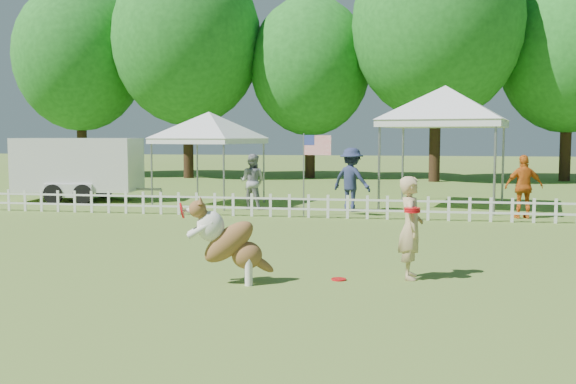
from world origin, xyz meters
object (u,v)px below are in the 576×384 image
object	(u,v)px
flag_pole	(304,175)
dog	(230,242)
frisbee_on_turf	(339,279)
canopy_tent_left	(209,159)
canopy_tent_right	(444,148)
handler	(411,228)
spectator_a	(252,182)
spectator_b	(351,180)
spectator_c	(524,187)
cargo_trailer	(79,169)

from	to	relation	value
flag_pole	dog	bearing A→B (deg)	-69.82
frisbee_on_turf	canopy_tent_left	xyz separation A→B (m)	(-4.94, 9.58, 1.37)
canopy_tent_right	handler	bearing A→B (deg)	-84.03
handler	canopy_tent_left	distance (m)	11.06
flag_pole	spectator_a	world-z (taller)	flag_pole
dog	flag_pole	size ratio (longest dim) A/B	0.56
canopy_tent_left	spectator_a	xyz separation A→B (m)	(1.56, -0.94, -0.59)
handler	spectator_b	distance (m)	8.49
spectator_b	spectator_c	size ratio (longest dim) A/B	1.09
handler	cargo_trailer	xyz separation A→B (m)	(-10.50, 9.74, 0.28)
dog	canopy_tent_right	world-z (taller)	canopy_tent_right
canopy_tent_left	spectator_a	size ratio (longest dim) A/B	1.75
frisbee_on_turf	spectator_b	bearing A→B (deg)	93.52
handler	cargo_trailer	world-z (taller)	cargo_trailer
canopy_tent_left	spectator_b	world-z (taller)	canopy_tent_left
canopy_tent_left	spectator_a	distance (m)	1.92
handler	spectator_b	bearing A→B (deg)	7.47
canopy_tent_right	spectator_a	distance (m)	5.70
canopy_tent_left	spectator_b	bearing A→B (deg)	2.31
handler	cargo_trailer	distance (m)	14.32
flag_pole	frisbee_on_turf	bearing A→B (deg)	-58.14
cargo_trailer	spectator_c	size ratio (longest dim) A/B	2.91
frisbee_on_turf	spectator_c	distance (m)	8.82
canopy_tent_left	canopy_tent_right	size ratio (longest dim) A/B	0.79
handler	flag_pole	bearing A→B (deg)	18.11
canopy_tent_left	spectator_c	distance (m)	9.03
frisbee_on_turf	canopy_tent_left	world-z (taller)	canopy_tent_left
dog	flag_pole	world-z (taller)	flag_pole
handler	dog	distance (m)	2.64
cargo_trailer	spectator_c	bearing A→B (deg)	-16.73
dog	spectator_c	distance (m)	9.99
canopy_tent_left	spectator_b	xyz separation A→B (m)	(4.40, -0.95, -0.50)
dog	frisbee_on_turf	world-z (taller)	dog
handler	spectator_b	xyz separation A→B (m)	(-1.55, 8.34, 0.13)
handler	canopy_tent_right	size ratio (longest dim) A/B	0.43
spectator_b	flag_pole	bearing A→B (deg)	79.49
canopy_tent_left	canopy_tent_right	bearing A→B (deg)	18.86
handler	frisbee_on_turf	xyz separation A→B (m)	(-1.02, -0.29, -0.74)
dog	spectator_a	size ratio (longest dim) A/B	0.77
handler	frisbee_on_turf	size ratio (longest dim) A/B	6.92
canopy_tent_left	canopy_tent_right	distance (m)	7.02
flag_pole	spectator_c	xyz separation A→B (m)	(5.56, 0.68, -0.27)
canopy_tent_right	dog	bearing A→B (deg)	-96.39
dog	spectator_b	xyz separation A→B (m)	(0.95, 9.18, 0.28)
spectator_a	spectator_c	distance (m)	7.33
cargo_trailer	spectator_c	distance (m)	13.56
canopy_tent_right	spectator_b	size ratio (longest dim) A/B	1.97
handler	canopy_tent_right	distance (m)	9.93
frisbee_on_turf	canopy_tent_right	xyz separation A→B (m)	(2.05, 10.12, 1.73)
canopy_tent_left	flag_pole	bearing A→B (deg)	-21.66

